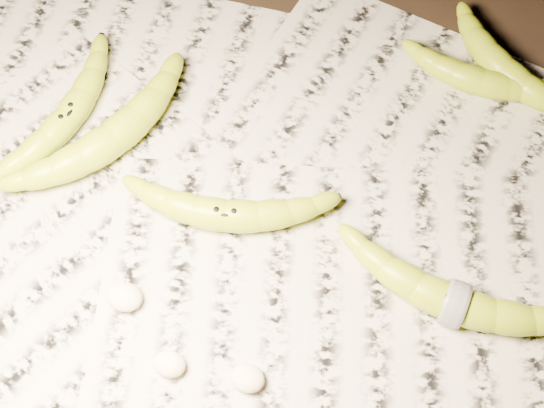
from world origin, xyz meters
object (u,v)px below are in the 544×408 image
(banana_center, at_px, (226,214))
(banana_upper_b, at_px, (505,68))
(banana_left_b, at_px, (112,137))
(banana_left_a, at_px, (67,116))
(banana_upper_a, at_px, (482,80))
(banana_taped, at_px, (455,302))

(banana_center, xyz_separation_m, banana_upper_b, (0.23, 0.27, -0.00))
(banana_left_b, relative_size, banana_center, 1.09)
(banana_left_a, xyz_separation_m, banana_upper_b, (0.44, 0.22, 0.00))
(banana_upper_b, bearing_deg, banana_left_b, -114.84)
(banana_left_a, distance_m, banana_upper_a, 0.46)
(banana_center, bearing_deg, banana_upper_a, 36.60)
(banana_upper_b, bearing_deg, banana_upper_a, -96.79)
(banana_left_b, xyz_separation_m, banana_taped, (0.39, -0.07, -0.00))
(banana_left_b, distance_m, banana_upper_b, 0.44)
(banana_left_a, bearing_deg, banana_left_b, -89.70)
(banana_taped, height_order, banana_upper_a, banana_taped)
(banana_left_a, height_order, banana_upper_a, banana_left_a)
(banana_taped, bearing_deg, banana_left_b, 173.75)
(banana_center, relative_size, banana_upper_a, 1.16)
(banana_left_b, bearing_deg, banana_center, -79.68)
(banana_taped, height_order, banana_upper_b, banana_taped)
(banana_center, height_order, banana_upper_a, banana_center)
(banana_center, height_order, banana_upper_b, same)
(banana_upper_a, bearing_deg, banana_upper_b, 49.11)
(banana_left_a, height_order, banana_center, banana_center)
(banana_taped, relative_size, banana_upper_a, 1.36)
(banana_left_a, xyz_separation_m, banana_taped, (0.45, -0.08, 0.00))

